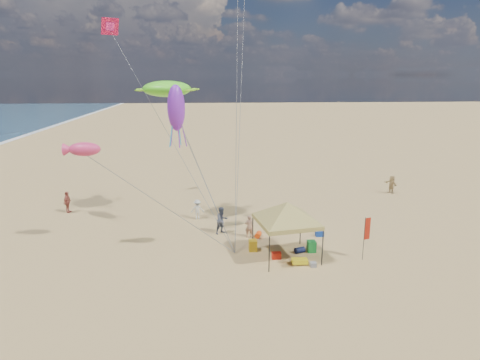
{
  "coord_description": "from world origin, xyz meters",
  "views": [
    {
      "loc": [
        -1.9,
        -22.78,
        10.61
      ],
      "look_at": [
        0.0,
        3.0,
        4.0
      ],
      "focal_mm": 30.87,
      "sensor_mm": 36.0,
      "label": 1
    }
  ],
  "objects": [
    {
      "name": "person_near_a",
      "position": [
        0.61,
        3.06,
        0.77
      ],
      "size": [
        0.62,
        0.45,
        1.55
      ],
      "primitive_type": "imported",
      "rotation": [
        0.0,
        0.0,
        3.3
      ],
      "color": "#A3775D",
      "rests_on": "ground"
    },
    {
      "name": "chair_yellow",
      "position": [
        0.64,
        0.84,
        0.35
      ],
      "size": [
        0.5,
        0.5,
        0.7
      ],
      "primitive_type": "cube",
      "color": "gold",
      "rests_on": "ground"
    },
    {
      "name": "beach_cart",
      "position": [
        3.14,
        -1.24,
        0.2
      ],
      "size": [
        0.9,
        0.5,
        0.24
      ],
      "primitive_type": "cube",
      "color": "yellow",
      "rests_on": "ground"
    },
    {
      "name": "feather_flag",
      "position": [
        7.1,
        -0.9,
        1.79
      ],
      "size": [
        0.39,
        0.15,
        2.65
      ],
      "color": "black",
      "rests_on": "ground"
    },
    {
      "name": "person_far_c",
      "position": [
        14.68,
        12.69,
        0.85
      ],
      "size": [
        1.01,
        1.65,
        1.69
      ],
      "primitive_type": "imported",
      "rotation": [
        0.0,
        0.0,
        5.06
      ],
      "color": "tan",
      "rests_on": "ground"
    },
    {
      "name": "bag_orange",
      "position": [
        1.23,
        2.99,
        0.18
      ],
      "size": [
        0.54,
        0.69,
        0.36
      ],
      "primitive_type": "cylinder",
      "rotation": [
        0.0,
        1.57,
        1.22
      ],
      "color": "#F5480D",
      "rests_on": "ground"
    },
    {
      "name": "person_near_b",
      "position": [
        -1.18,
        3.87,
        0.95
      ],
      "size": [
        1.16,
        1.11,
        1.89
      ],
      "primitive_type": "imported",
      "rotation": [
        0.0,
        0.0,
        0.61
      ],
      "color": "#3D4354",
      "rests_on": "ground"
    },
    {
      "name": "crate_grey",
      "position": [
        3.84,
        -1.63,
        0.14
      ],
      "size": [
        0.34,
        0.3,
        0.28
      ],
      "primitive_type": "cube",
      "color": "gray",
      "rests_on": "ground"
    },
    {
      "name": "person_near_c",
      "position": [
        -2.93,
        6.95,
        0.76
      ],
      "size": [
        1.0,
        0.6,
        1.52
      ],
      "primitive_type": "imported",
      "rotation": [
        0.0,
        0.0,
        3.11
      ],
      "color": "silver",
      "rests_on": "ground"
    },
    {
      "name": "turtle_kite",
      "position": [
        -4.83,
        6.87,
        9.66
      ],
      "size": [
        4.11,
        3.72,
        1.13
      ],
      "primitive_type": "ellipsoid",
      "rotation": [
        0.0,
        0.0,
        0.36
      ],
      "color": "#5CFA24",
      "rests_on": "ground"
    },
    {
      "name": "ground",
      "position": [
        0.0,
        0.0,
        0.0
      ],
      "size": [
        280.0,
        280.0,
        0.0
      ],
      "primitive_type": "plane",
      "color": "tan",
      "rests_on": "ground"
    },
    {
      "name": "chair_green",
      "position": [
        4.23,
        0.43,
        0.35
      ],
      "size": [
        0.5,
        0.5,
        0.7
      ],
      "primitive_type": "cube",
      "color": "#198A31",
      "rests_on": "ground"
    },
    {
      "name": "stunt_kite_pink",
      "position": [
        -9.77,
        13.13,
        14.39
      ],
      "size": [
        1.51,
        1.2,
        1.27
      ],
      "primitive_type": "cube",
      "rotation": [
        0.44,
        0.0,
        0.5
      ],
      "color": "#DD1347",
      "rests_on": "ground"
    },
    {
      "name": "canopy_tent",
      "position": [
        2.51,
        -0.19,
        3.31
      ],
      "size": [
        6.34,
        6.34,
        3.97
      ],
      "color": "black",
      "rests_on": "ground"
    },
    {
      "name": "bag_navy",
      "position": [
        3.48,
        0.31,
        0.18
      ],
      "size": [
        0.69,
        0.54,
        0.36
      ],
      "primitive_type": "cylinder",
      "rotation": [
        0.0,
        1.57,
        0.35
      ],
      "color": "#0C1437",
      "rests_on": "ground"
    },
    {
      "name": "squid_kite",
      "position": [
        -4.01,
        4.1,
        8.55
      ],
      "size": [
        1.44,
        1.44,
        2.95
      ],
      "primitive_type": "ellipsoid",
      "rotation": [
        0.0,
        0.0,
        -0.32
      ],
      "color": "purple",
      "rests_on": "ground"
    },
    {
      "name": "person_far_a",
      "position": [
        -13.21,
        9.19,
        0.86
      ],
      "size": [
        0.57,
        1.06,
        1.72
      ],
      "primitive_type": "imported",
      "rotation": [
        0.0,
        0.0,
        1.41
      ],
      "color": "#9B463B",
      "rests_on": "ground"
    },
    {
      "name": "fish_kite",
      "position": [
        -9.3,
        1.87,
        6.35
      ],
      "size": [
        2.09,
        1.53,
        0.84
      ],
      "primitive_type": "ellipsoid",
      "rotation": [
        0.0,
        0.0,
        0.35
      ],
      "color": "#D63067",
      "rests_on": "ground"
    },
    {
      "name": "cooler_blue",
      "position": [
        5.39,
        2.88,
        0.19
      ],
      "size": [
        0.54,
        0.38,
        0.38
      ],
      "primitive_type": "cube",
      "color": "#123897",
      "rests_on": "ground"
    },
    {
      "name": "cooler_red",
      "position": [
        1.92,
        -0.4,
        0.19
      ],
      "size": [
        0.54,
        0.38,
        0.38
      ],
      "primitive_type": "cube",
      "color": "red",
      "rests_on": "ground"
    }
  ]
}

